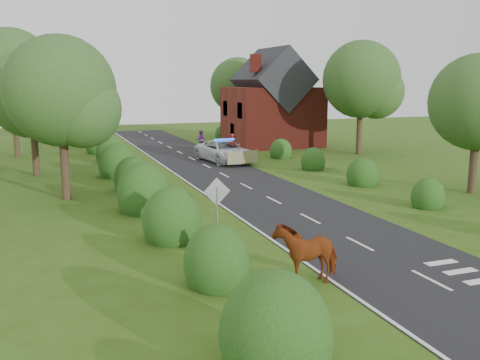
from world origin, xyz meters
name	(u,v)px	position (x,y,z in m)	size (l,w,h in m)	color
ground	(359,244)	(0.00, 0.00, 0.00)	(120.00, 120.00, 0.00)	#344F11
road	(229,178)	(0.00, 15.00, 0.01)	(6.00, 70.00, 0.02)	black
road_markings	(215,185)	(-1.60, 12.93, 0.03)	(4.96, 70.00, 0.01)	white
hedgerow_left	(135,182)	(-6.51, 11.69, 0.75)	(2.75, 50.41, 3.00)	#1A3C14
hedgerow_right	(351,173)	(6.60, 11.21, 0.55)	(2.10, 45.78, 2.10)	#1A3C14
tree_left_a	(66,96)	(-9.75, 11.86, 5.34)	(5.74, 5.60, 8.38)	#332316
tree_left_b	(36,97)	(-11.25, 19.86, 5.04)	(5.74, 5.60, 8.07)	#332316
tree_left_c	(16,75)	(-12.70, 29.83, 6.53)	(6.97, 6.80, 10.22)	#332316
tree_left_d	(48,85)	(-10.23, 39.85, 5.64)	(6.15, 6.00, 8.89)	#332316
tree_right_b	(365,83)	(14.29, 21.84, 5.94)	(6.56, 6.40, 9.40)	#332316
tree_right_c	(241,88)	(9.27, 37.85, 5.34)	(6.15, 6.00, 8.58)	#332316
road_sign	(217,201)	(-5.00, 2.00, 1.65)	(1.06, 0.08, 2.53)	gray
house	(272,106)	(9.49, 30.00, 3.79)	(8.00, 7.40, 9.17)	maroon
cow	(306,256)	(-3.61, -2.60, 0.78)	(1.16, 2.20, 1.56)	maroon
police_van	(224,151)	(1.86, 21.50, 0.82)	(3.47, 6.22, 1.78)	white
pedestrian_red	(232,143)	(4.05, 26.02, 0.84)	(0.61, 0.40, 1.68)	#A81D1D
pedestrian_purple	(201,140)	(2.39, 29.73, 0.86)	(0.83, 0.65, 1.71)	#582671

